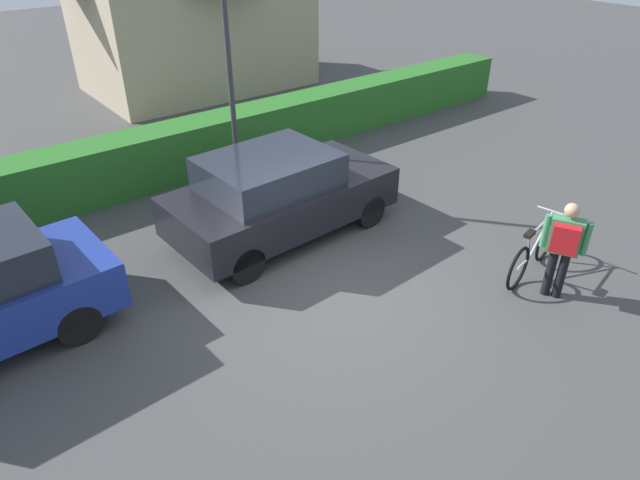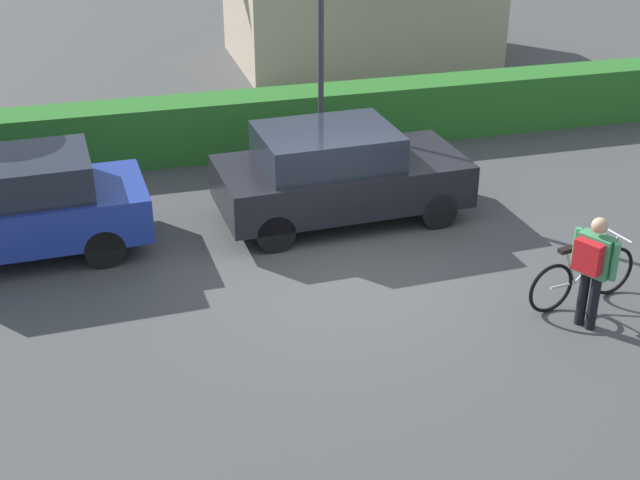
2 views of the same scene
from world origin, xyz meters
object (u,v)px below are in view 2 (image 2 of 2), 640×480
(parked_car_far, at_px, (338,173))
(bicycle, at_px, (583,277))
(person_rider, at_px, (592,263))
(street_lamp, at_px, (321,11))

(parked_car_far, relative_size, bicycle, 2.29)
(parked_car_far, xyz_separation_m, person_rider, (2.14, -4.01, 0.14))
(bicycle, bearing_deg, street_lamp, 113.18)
(street_lamp, bearing_deg, parked_car_far, -96.45)
(parked_car_far, bearing_deg, person_rider, -61.95)
(bicycle, relative_size, person_rider, 1.13)
(parked_car_far, bearing_deg, bicycle, -55.19)
(bicycle, distance_m, street_lamp, 6.18)
(person_rider, bearing_deg, street_lamp, 108.79)
(parked_car_far, distance_m, person_rider, 4.55)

